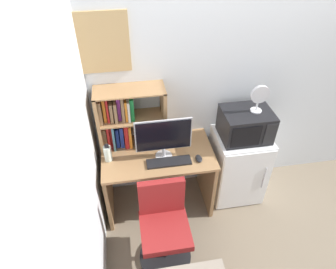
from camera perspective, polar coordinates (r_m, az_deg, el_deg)
wall_back at (r=3.37m, az=21.45°, el=9.81°), size 6.40×0.04×2.60m
wall_left at (r=1.79m, az=-17.93°, el=-20.75°), size 0.04×4.40×2.60m
desk at (r=3.16m, az=-1.90°, el=-6.91°), size 1.11×0.64×0.78m
hutch_bookshelf at (r=2.92m, az=-8.67°, el=3.19°), size 0.66×0.28×0.64m
monitor at (r=2.79m, az=-0.86°, el=-0.46°), size 0.54×0.17×0.44m
keyboard at (r=2.88m, az=0.19°, el=-5.27°), size 0.43×0.13×0.02m
computer_mouse at (r=2.92m, az=5.90°, el=-4.58°), size 0.06×0.11×0.03m
water_bottle at (r=2.92m, az=-11.43°, el=-3.52°), size 0.08×0.08×0.19m
mini_fridge at (r=3.46m, az=13.09°, el=-5.77°), size 0.56×0.53×0.84m
microwave at (r=3.09m, az=14.59°, el=1.88°), size 0.49×0.39×0.31m
desk_fan at (r=2.95m, az=17.04°, el=6.89°), size 0.18×0.11×0.28m
desk_chair at (r=2.88m, az=-0.74°, el=-17.68°), size 0.50×0.50×0.88m
wall_corkboard at (r=2.69m, az=-13.61°, el=16.52°), size 0.57×0.02×0.53m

